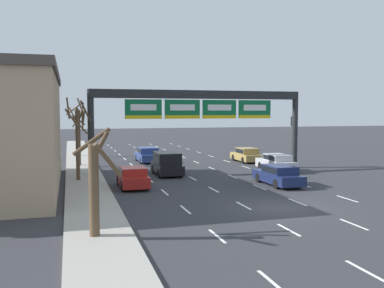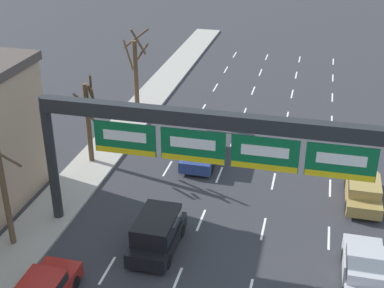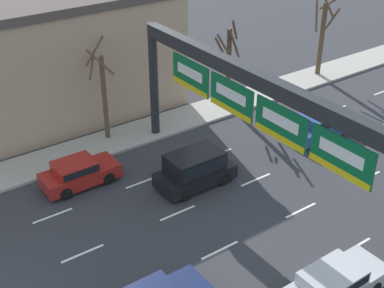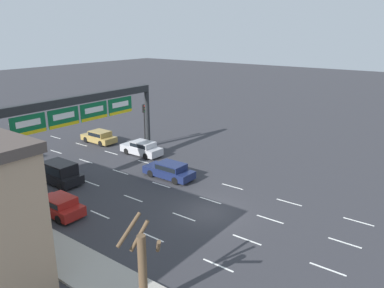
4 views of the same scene
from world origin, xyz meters
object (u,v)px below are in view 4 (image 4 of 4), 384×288
Objects in this scene: sign_gantry at (77,112)px; car_blue at (5,153)px; car_silver at (142,148)px; tree_bare_third at (143,264)px; car_navy at (170,170)px; suv_black at (60,172)px; car_gold at (99,136)px; traffic_light_near_gantry at (144,116)px; car_red at (59,205)px.

car_blue is (-3.08, 8.13, -4.72)m from sign_gantry.
tree_bare_third reaches higher than car_silver.
car_navy is 1.08× the size of tree_bare_third.
suv_black is 17.47m from tree_bare_third.
car_gold is 6.07m from traffic_light_near_gantry.
car_blue is 14.58m from traffic_light_near_gantry.
car_red is (-13.09, -4.60, -0.03)m from car_silver.
car_gold is at bearing 87.99° from car_silver.
sign_gantry is 4.28× the size of tree_bare_third.
car_gold is 0.94× the size of car_silver.
car_gold is 1.09× the size of car_red.
car_silver is 9.62m from suv_black.
tree_bare_third reaches higher than car_gold.
suv_black is at bearing -171.47° from traffic_light_near_gantry.
traffic_light_near_gantry reaches higher than car_blue.
car_red is (-9.95, 1.80, 0.00)m from car_navy.
tree_bare_third is at bearing -136.50° from traffic_light_near_gantry.
traffic_light_near_gantry is at bearing 38.19° from car_silver.
car_navy is 1.14× the size of suv_black.
car_silver is (3.14, 6.40, 0.03)m from car_navy.
car_gold is (3.39, 13.45, 0.01)m from car_navy.
suv_black is (-9.61, 0.30, 0.24)m from car_silver.
car_silver is at bearing -92.01° from car_gold.
suv_black is 0.94× the size of tree_bare_third.
sign_gantry is 8.14m from car_silver.
suv_black is at bearing -145.61° from car_gold.
traffic_light_near_gantry is at bearing 23.11° from car_red.
car_red is (-13.34, -11.65, -0.01)m from car_gold.
car_gold is at bearing 41.13° from car_red.
car_red is at bearing -156.89° from traffic_light_near_gantry.
car_gold is at bearing 116.95° from traffic_light_near_gantry.
car_silver is at bearing 63.85° from car_navy.
tree_bare_third is (-16.20, -15.82, 1.58)m from car_silver.
sign_gantry reaches higher than car_navy.
car_gold is (9.75, -2.62, -0.04)m from car_blue.
car_blue reaches higher than car_gold.
car_blue is 9.36m from suv_black.
car_gold is (6.68, 5.51, -4.76)m from sign_gantry.
sign_gantry is 20.17m from tree_bare_third.
car_blue is at bearing 110.73° from sign_gantry.
traffic_light_near_gantry reaches higher than car_navy.
sign_gantry reaches higher than suv_black.
traffic_light_near_gantry is at bearing -31.53° from car_blue.
suv_black is at bearing 178.20° from car_silver.
car_silver is 1.15× the size of car_red.
traffic_light_near_gantry reaches higher than tree_bare_third.
traffic_light_near_gantry reaches higher than car_silver.
sign_gantry is 4.67× the size of car_red.
suv_black is 6.02m from car_red.
car_gold is 17.71m from car_red.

